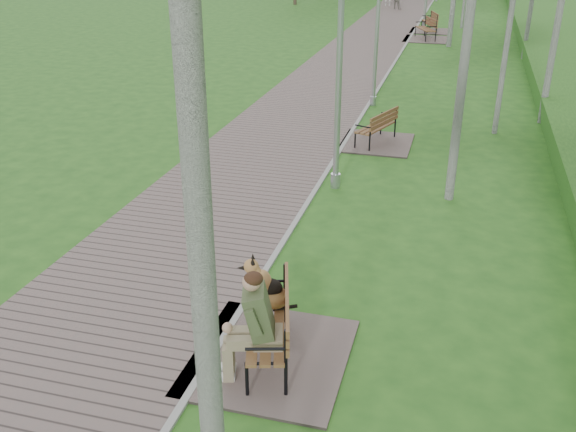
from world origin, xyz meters
The scene contains 9 objects.
ground centered at (0.00, 0.00, 0.00)m, with size 120.00×120.00×0.00m, color #285A1D.
walkway centered at (-1.75, 21.50, 0.02)m, with size 3.50×67.00×0.04m, color #71605B.
kerb centered at (0.00, 21.50, 0.03)m, with size 0.10×67.00×0.05m, color #999993.
bench_main centered at (0.65, -1.93, 0.49)m, with size 2.00×2.22×1.75m.
bench_second centered at (0.76, 7.44, 0.20)m, with size 1.77×1.97×1.09m.
bench_third centered at (0.73, 23.95, 0.24)m, with size 2.04×2.27×1.25m.
bench_far centered at (0.72, 26.58, 0.22)m, with size 1.93×2.15×1.19m.
lamp_post_near centered at (0.36, 4.22, 2.54)m, with size 0.21×0.21×5.44m.
lamp_post_second centered at (0.13, 11.19, 2.29)m, with size 0.19×0.19×4.90m.
Camera 1 is at (2.81, -8.49, 5.28)m, focal length 40.00 mm.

